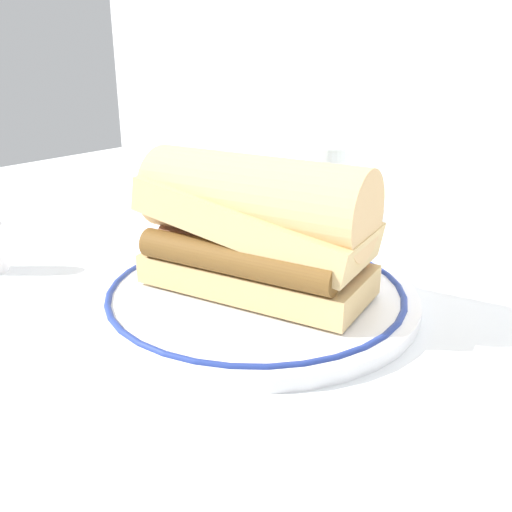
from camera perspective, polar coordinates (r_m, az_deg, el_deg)
ground_plane at (r=0.53m, az=3.43°, el=-4.73°), size 1.50×1.50×0.00m
plate at (r=0.53m, az=0.00°, el=-3.77°), size 0.29×0.29×0.01m
sausage_sandwich at (r=0.51m, az=0.00°, el=3.02°), size 0.22×0.13×0.12m
drinking_glass at (r=0.77m, az=6.90°, el=6.73°), size 0.06×0.06×0.09m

